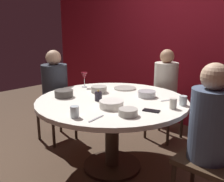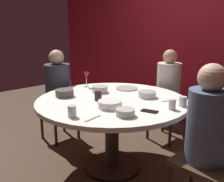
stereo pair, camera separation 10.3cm
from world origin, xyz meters
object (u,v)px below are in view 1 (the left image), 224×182
Objects in this scene: bowl_salad_center at (64,93)px; cell_phone at (151,111)px; bowl_sauce_side at (111,104)px; bowl_rice_portion at (99,89)px; dinner_plate at (125,88)px; bowl_small_white at (128,112)px; cup_by_left_diner at (173,104)px; wine_glass at (84,76)px; cup_by_right_diner at (75,112)px; dining_table at (112,112)px; candle_holder at (98,96)px; cup_near_candle at (183,101)px; seated_diner_left at (55,86)px; bowl_serving_large at (147,94)px; seated_diner_right at (210,126)px; seated_diner_back at (166,85)px.

cell_phone is at bearing 14.79° from bowl_salad_center.
bowl_salad_center is 0.60m from bowl_sauce_side.
dinner_plate is at bearing 73.63° from bowl_rice_portion.
bowl_small_white is 0.44m from cup_by_left_diner.
cell_phone is at bearing -9.91° from wine_glass.
bowl_small_white is 1.68× the size of cup_by_right_diner.
dining_table is 0.52m from cell_phone.
candle_holder is at bearing 114.22° from cup_by_right_diner.
wine_glass is 1.20m from cup_near_candle.
candle_holder is (0.93, -0.13, 0.07)m from seated_diner_left.
bowl_serving_large is 1.16× the size of bowl_small_white.
dining_table is 0.32m from bowl_sauce_side.
bowl_rice_portion is (-0.28, 0.09, 0.17)m from dining_table.
dining_table is 0.39m from bowl_serving_large.
bowl_salad_center is (-0.61, -0.58, 0.00)m from bowl_serving_large.
dining_table is at bearing 0.00° from seated_diner_left.
bowl_sauce_side is at bearing -10.04° from seated_diner_left.
cup_near_candle is (0.42, 0.50, 0.01)m from bowl_sauce_side.
bowl_sauce_side is (1.17, -0.21, 0.06)m from seated_diner_left.
bowl_sauce_side is at bearing 7.12° from bowl_salad_center.
bowl_small_white is at bearing -22.01° from wine_glass.
wine_glass reaches higher than bowl_sauce_side.
seated_diner_left is at bearing 153.98° from bowl_salad_center.
wine_glass reaches higher than candle_holder.
cup_near_candle is (0.18, 0.55, 0.02)m from bowl_small_white.
cell_phone is at bearing 9.44° from candle_holder.
candle_holder is at bearing -156.79° from cup_by_left_diner.
bowl_salad_center is 1.16m from cup_near_candle.
cup_by_left_diner is (0.41, 0.35, 0.01)m from bowl_sauce_side.
seated_diner_left is 6.51× the size of bowl_serving_large.
dining_table is 0.99m from seated_diner_left.
cup_near_candle is (0.88, 0.20, 0.01)m from bowl_rice_portion.
cup_by_left_diner reaches higher than bowl_rice_portion.
dining_table is 1.24× the size of seated_diner_right.
seated_diner_back is at bearing 131.15° from cup_near_candle.
seated_diner_back reaches higher than bowl_small_white.
cup_by_right_diner is (-0.83, -0.58, 0.05)m from seated_diner_right.
dinner_plate is at bearing 161.18° from cup_by_left_diner.
bowl_rice_portion is at bearing 135.50° from candle_holder.
seated_diner_back reaches higher than bowl_serving_large.
bowl_serving_large is 2.04× the size of cup_near_candle.
bowl_small_white reaches higher than cell_phone.
bowl_small_white is at bearing -112.75° from cup_by_left_diner.
bowl_rice_portion is (-0.09, -0.32, 0.03)m from dinner_plate.
cell_phone is at bearing -4.94° from dining_table.
bowl_salad_center is at bearing -67.20° from wine_glass.
seated_diner_back is 1.33m from bowl_salad_center.
seated_diner_right is (0.98, -0.99, 0.02)m from seated_diner_back.
seated_diner_right is at bearing -20.21° from cup_by_left_diner.
dining_table is at bearing -65.98° from dinner_plate.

